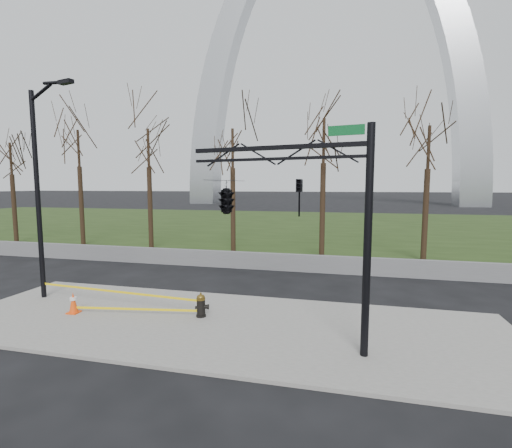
% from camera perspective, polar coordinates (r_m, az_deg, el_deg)
% --- Properties ---
extents(ground, '(500.00, 500.00, 0.00)m').
position_cam_1_polar(ground, '(12.12, -5.68, -15.64)').
color(ground, black).
rests_on(ground, ground).
extents(sidewalk, '(18.00, 6.00, 0.10)m').
position_cam_1_polar(sidewalk, '(12.10, -5.68, -15.42)').
color(sidewalk, gray).
rests_on(sidewalk, ground).
extents(grass_strip, '(120.00, 40.00, 0.06)m').
position_cam_1_polar(grass_strip, '(41.03, 8.28, -0.20)').
color(grass_strip, '#1F3011').
rests_on(grass_strip, ground).
extents(guardrail, '(60.00, 0.30, 0.90)m').
position_cam_1_polar(guardrail, '(19.41, 2.16, -5.90)').
color(guardrail, '#59595B').
rests_on(guardrail, ground).
extents(gateway_arch, '(66.00, 6.00, 65.00)m').
position_cam_1_polar(gateway_arch, '(90.16, 11.56, 24.08)').
color(gateway_arch, silver).
rests_on(gateway_arch, ground).
extents(tree_row, '(33.40, 4.00, 9.13)m').
position_cam_1_polar(tree_row, '(24.75, -10.42, 6.19)').
color(tree_row, black).
rests_on(tree_row, ground).
extents(fire_hydrant, '(0.51, 0.33, 0.82)m').
position_cam_1_polar(fire_hydrant, '(12.57, -8.59, -12.56)').
color(fire_hydrant, black).
rests_on(fire_hydrant, sidewalk).
extents(traffic_cone, '(0.39, 0.39, 0.72)m').
position_cam_1_polar(traffic_cone, '(14.24, -26.76, -10.98)').
color(traffic_cone, '#F1460C').
rests_on(traffic_cone, sidewalk).
extents(street_light, '(2.35, 0.74, 8.21)m').
position_cam_1_polar(street_light, '(16.06, -30.77, 6.00)').
color(street_light, black).
rests_on(street_light, ground).
extents(traffic_signal_mast, '(5.03, 2.54, 6.00)m').
position_cam_1_polar(traffic_signal_mast, '(10.30, -0.92, 4.22)').
color(traffic_signal_mast, black).
rests_on(traffic_signal_mast, ground).
extents(caution_tape, '(6.86, 1.27, 0.42)m').
position_cam_1_polar(caution_tape, '(13.93, -20.09, -10.89)').
color(caution_tape, yellow).
rests_on(caution_tape, ground).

